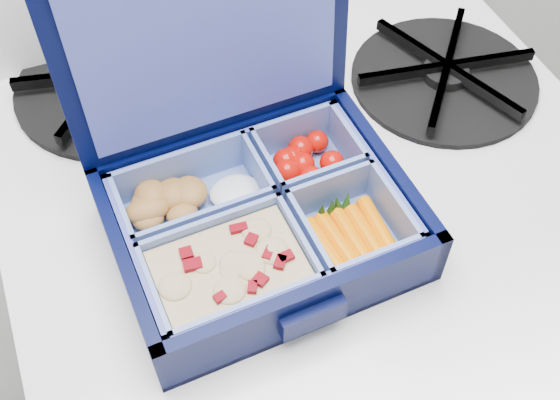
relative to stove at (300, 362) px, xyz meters
name	(u,v)px	position (x,y,z in m)	size (l,w,h in m)	color
stove	(300,362)	(0.00, 0.00, 0.00)	(0.54, 0.54, 0.81)	white
bento_box	(261,223)	(-0.07, -0.06, 0.43)	(0.23, 0.18, 0.05)	black
burner_grate	(446,71)	(0.17, 0.05, 0.42)	(0.18, 0.18, 0.03)	black
burner_grate_rear	(112,81)	(-0.14, 0.16, 0.42)	(0.19, 0.19, 0.02)	black
fork	(238,107)	(-0.03, 0.09, 0.41)	(0.03, 0.19, 0.01)	#B3B4B9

